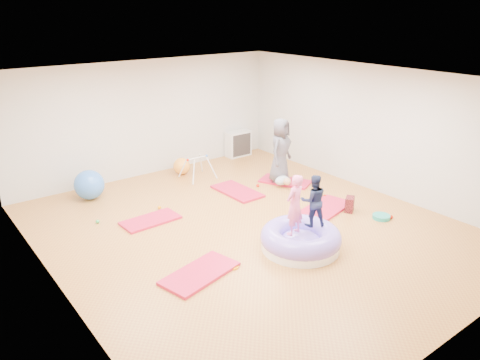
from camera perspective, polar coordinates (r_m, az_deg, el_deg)
room at (r=8.40m, az=1.24°, el=2.62°), size 7.01×8.01×2.81m
gym_mat_front_left at (r=7.52m, az=-4.91°, el=-11.27°), size 1.38×0.91×0.05m
gym_mat_mid_left at (r=9.38m, az=-10.85°, el=-4.84°), size 1.14×0.60×0.05m
gym_mat_center_back at (r=10.60m, az=-0.34°, el=-1.38°), size 0.65×1.26×0.05m
gym_mat_right at (r=9.88m, az=10.32°, el=-3.43°), size 1.43×0.94×0.05m
gym_mat_rear_right at (r=11.25m, az=5.52°, el=-0.16°), size 1.05×1.32×0.05m
inflatable_cushion at (r=8.23m, az=7.40°, el=-7.22°), size 1.41×1.41×0.44m
child_pink at (r=7.77m, az=6.69°, el=-2.70°), size 0.43×0.32×1.06m
child_navy at (r=8.14m, az=8.96°, el=-2.17°), size 0.57×0.54×0.94m
adult_caregiver at (r=10.98m, az=4.94°, el=3.64°), size 0.87×0.73×1.52m
infant at (r=10.90m, az=5.28°, el=-0.07°), size 0.38×0.38×0.22m
ball_pit_balls at (r=9.40m, az=4.14°, el=-4.34°), size 4.79×3.59×0.08m
exercise_ball_blue at (r=10.67m, az=-17.90°, el=-0.55°), size 0.65×0.65×0.65m
exercise_ball_orange at (r=11.78m, az=-7.12°, el=1.69°), size 0.42×0.42×0.42m
infant_play_gym at (r=11.36m, az=-5.22°, el=1.90°), size 0.72×0.68×0.55m
cube_shelf at (r=13.10m, az=-0.21°, el=4.45°), size 0.71×0.35×0.71m
balance_disc at (r=9.73m, az=16.84°, el=-4.31°), size 0.35×0.35×0.08m
backpack at (r=9.86m, az=13.21°, el=-2.90°), size 0.31×0.28×0.31m
yellow_toy at (r=7.69m, az=-0.85°, el=-10.54°), size 0.18×0.18×0.03m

